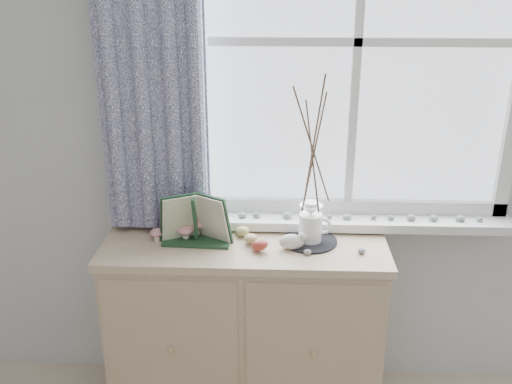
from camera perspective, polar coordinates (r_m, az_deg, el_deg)
room_shell at (r=0.60m, az=4.02°, el=-6.66°), size 4.04×4.04×2.62m
sideboard at (r=2.63m, az=-1.08°, el=-13.37°), size 1.20×0.45×0.85m
botanical_book at (r=2.34m, az=-6.17°, el=-2.95°), size 0.33×0.14×0.23m
toadstool_cluster at (r=2.47m, az=-7.57°, el=-3.03°), size 0.24×0.17×0.11m
wooden_eggs at (r=2.39m, az=-0.52°, el=-4.63°), size 0.13×0.17×0.07m
songbird_figurine at (r=2.35m, az=3.58°, el=-4.90°), size 0.14×0.07×0.07m
crocheted_doily at (r=2.43m, az=5.40°, el=-4.88°), size 0.23×0.23×0.01m
twig_pitcher at (r=2.27m, az=5.78°, el=4.61°), size 0.32×0.32×0.74m
sideboard_pebbles at (r=2.41m, az=6.14°, el=-4.97°), size 0.33×0.23×0.02m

